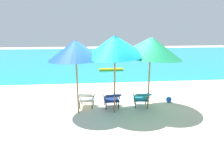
{
  "coord_description": "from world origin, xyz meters",
  "views": [
    {
      "loc": [
        -0.76,
        -7.09,
        2.82
      ],
      "look_at": [
        0.0,
        0.35,
        0.75
      ],
      "focal_mm": 33.02,
      "sensor_mm": 36.0,
      "label": 1
    }
  ],
  "objects_px": {
    "lounge_chair_left": "(86,98)",
    "beach_umbrella_right": "(151,47)",
    "lounge_chair_center": "(112,98)",
    "beach_umbrella_center": "(115,46)",
    "lounge_chair_right": "(142,97)",
    "swim_buoy": "(111,69)",
    "beach_umbrella_left": "(76,50)",
    "beach_ball": "(169,99)"
  },
  "relations": [
    {
      "from": "lounge_chair_left",
      "to": "beach_umbrella_right",
      "type": "height_order",
      "value": "beach_umbrella_right"
    },
    {
      "from": "lounge_chair_center",
      "to": "beach_umbrella_center",
      "type": "distance_m",
      "value": 1.89
    },
    {
      "from": "beach_umbrella_right",
      "to": "lounge_chair_right",
      "type": "bearing_deg",
      "value": 143.86
    },
    {
      "from": "swim_buoy",
      "to": "lounge_chair_left",
      "type": "bearing_deg",
      "value": -103.37
    },
    {
      "from": "swim_buoy",
      "to": "beach_umbrella_left",
      "type": "bearing_deg",
      "value": -104.65
    },
    {
      "from": "lounge_chair_left",
      "to": "lounge_chair_center",
      "type": "height_order",
      "value": "same"
    },
    {
      "from": "beach_umbrella_left",
      "to": "beach_ball",
      "type": "bearing_deg",
      "value": 11.47
    },
    {
      "from": "swim_buoy",
      "to": "beach_umbrella_right",
      "type": "height_order",
      "value": "beach_umbrella_right"
    },
    {
      "from": "lounge_chair_center",
      "to": "lounge_chair_right",
      "type": "relative_size",
      "value": 0.98
    },
    {
      "from": "swim_buoy",
      "to": "lounge_chair_center",
      "type": "bearing_deg",
      "value": -95.33
    },
    {
      "from": "lounge_chair_left",
      "to": "beach_umbrella_right",
      "type": "relative_size",
      "value": 0.36
    },
    {
      "from": "beach_umbrella_center",
      "to": "beach_umbrella_right",
      "type": "distance_m",
      "value": 1.22
    },
    {
      "from": "swim_buoy",
      "to": "lounge_chair_left",
      "type": "height_order",
      "value": "lounge_chair_left"
    },
    {
      "from": "lounge_chair_center",
      "to": "beach_ball",
      "type": "relative_size",
      "value": 4.06
    },
    {
      "from": "beach_umbrella_left",
      "to": "beach_umbrella_center",
      "type": "bearing_deg",
      "value": -3.98
    },
    {
      "from": "beach_umbrella_center",
      "to": "lounge_chair_right",
      "type": "bearing_deg",
      "value": 17.41
    },
    {
      "from": "lounge_chair_center",
      "to": "beach_umbrella_center",
      "type": "relative_size",
      "value": 0.32
    },
    {
      "from": "swim_buoy",
      "to": "beach_umbrella_center",
      "type": "distance_m",
      "value": 7.27
    },
    {
      "from": "swim_buoy",
      "to": "beach_ball",
      "type": "xyz_separation_m",
      "value": [
        1.65,
        -6.14,
        0.01
      ]
    },
    {
      "from": "swim_buoy",
      "to": "lounge_chair_center",
      "type": "height_order",
      "value": "lounge_chair_center"
    },
    {
      "from": "beach_umbrella_right",
      "to": "beach_ball",
      "type": "relative_size",
      "value": 11.71
    },
    {
      "from": "beach_umbrella_left",
      "to": "beach_umbrella_right",
      "type": "height_order",
      "value": "beach_umbrella_right"
    },
    {
      "from": "beach_umbrella_left",
      "to": "beach_umbrella_center",
      "type": "distance_m",
      "value": 1.24
    },
    {
      "from": "lounge_chair_right",
      "to": "lounge_chair_left",
      "type": "bearing_deg",
      "value": 175.91
    },
    {
      "from": "beach_ball",
      "to": "lounge_chair_center",
      "type": "bearing_deg",
      "value": -168.73
    },
    {
      "from": "swim_buoy",
      "to": "lounge_chair_center",
      "type": "distance_m",
      "value": 6.62
    },
    {
      "from": "beach_umbrella_center",
      "to": "swim_buoy",
      "type": "bearing_deg",
      "value": 85.37
    },
    {
      "from": "swim_buoy",
      "to": "lounge_chair_center",
      "type": "relative_size",
      "value": 1.78
    },
    {
      "from": "beach_umbrella_center",
      "to": "beach_ball",
      "type": "xyz_separation_m",
      "value": [
        2.21,
        0.78,
        -2.15
      ]
    },
    {
      "from": "beach_umbrella_left",
      "to": "beach_umbrella_right",
      "type": "bearing_deg",
      "value": 2.13
    },
    {
      "from": "lounge_chair_center",
      "to": "beach_umbrella_right",
      "type": "relative_size",
      "value": 0.35
    },
    {
      "from": "lounge_chair_right",
      "to": "beach_umbrella_right",
      "type": "distance_m",
      "value": 1.8
    },
    {
      "from": "swim_buoy",
      "to": "lounge_chair_right",
      "type": "height_order",
      "value": "lounge_chair_right"
    },
    {
      "from": "lounge_chair_right",
      "to": "beach_umbrella_center",
      "type": "distance_m",
      "value": 2.14
    },
    {
      "from": "swim_buoy",
      "to": "beach_umbrella_left",
      "type": "distance_m",
      "value": 7.35
    },
    {
      "from": "lounge_chair_left",
      "to": "beach_umbrella_left",
      "type": "height_order",
      "value": "beach_umbrella_left"
    },
    {
      "from": "lounge_chair_left",
      "to": "beach_ball",
      "type": "relative_size",
      "value": 4.24
    },
    {
      "from": "beach_umbrella_center",
      "to": "beach_ball",
      "type": "distance_m",
      "value": 3.18
    },
    {
      "from": "lounge_chair_left",
      "to": "beach_umbrella_left",
      "type": "xyz_separation_m",
      "value": [
        -0.25,
        -0.37,
        1.73
      ]
    },
    {
      "from": "lounge_chair_right",
      "to": "beach_umbrella_right",
      "type": "height_order",
      "value": "beach_umbrella_right"
    },
    {
      "from": "lounge_chair_left",
      "to": "lounge_chair_right",
      "type": "distance_m",
      "value": 1.99
    },
    {
      "from": "lounge_chair_right",
      "to": "beach_umbrella_left",
      "type": "distance_m",
      "value": 2.84
    }
  ]
}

